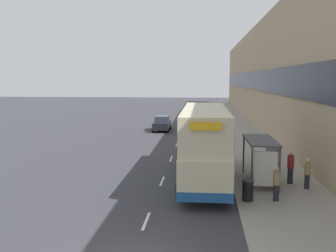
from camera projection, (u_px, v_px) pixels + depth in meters
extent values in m
cube|color=gray|center=(234.00, 124.00, 49.47)|extent=(5.00, 93.00, 0.14)
cube|color=tan|center=(266.00, 75.00, 48.31)|extent=(3.00, 93.00, 12.90)
cube|color=black|center=(254.00, 80.00, 48.53)|extent=(0.12, 89.28, 2.32)
cube|color=silver|center=(146.00, 221.00, 15.86)|extent=(0.12, 2.00, 0.01)
cube|color=silver|center=(162.00, 181.00, 22.05)|extent=(0.12, 2.00, 0.01)
cube|color=silver|center=(171.00, 159.00, 28.25)|extent=(0.12, 2.00, 0.01)
cube|color=silver|center=(177.00, 144.00, 34.45)|extent=(0.12, 2.00, 0.01)
cube|color=silver|center=(181.00, 134.00, 40.65)|extent=(0.12, 2.00, 0.01)
cube|color=silver|center=(184.00, 127.00, 46.84)|extent=(0.12, 2.00, 0.01)
cube|color=silver|center=(186.00, 121.00, 53.04)|extent=(0.12, 2.00, 0.01)
cube|color=silver|center=(188.00, 117.00, 59.24)|extent=(0.12, 2.00, 0.01)
cube|color=silver|center=(189.00, 113.00, 65.44)|extent=(0.12, 2.00, 0.01)
cube|color=#4C4C51|center=(261.00, 140.00, 21.03)|extent=(1.60, 4.20, 0.08)
cylinder|color=#4C4C51|center=(252.00, 170.00, 19.27)|extent=(0.10, 0.10, 2.40)
cylinder|color=#4C4C51|center=(244.00, 154.00, 23.22)|extent=(0.10, 0.10, 2.40)
cylinder|color=#4C4C51|center=(280.00, 170.00, 19.14)|extent=(0.10, 0.10, 2.40)
cylinder|color=#4C4C51|center=(267.00, 155.00, 23.10)|extent=(0.10, 0.10, 2.40)
cube|color=#99A8B2|center=(272.00, 160.00, 21.11)|extent=(0.04, 3.68, 1.92)
cube|color=white|center=(266.00, 169.00, 19.26)|extent=(1.19, 0.10, 1.82)
cube|color=maroon|center=(264.00, 175.00, 21.26)|extent=(0.36, 2.80, 0.08)
cube|color=beige|center=(204.00, 157.00, 22.01)|extent=(2.55, 10.96, 1.85)
cube|color=beige|center=(205.00, 125.00, 21.77)|extent=(2.50, 10.63, 1.95)
cube|color=#1E518C|center=(204.00, 169.00, 22.10)|extent=(2.58, 11.02, 0.45)
cube|color=#2D3847|center=(205.00, 151.00, 21.96)|extent=(2.58, 10.30, 0.81)
cube|color=#2D3847|center=(205.00, 127.00, 21.78)|extent=(2.55, 10.30, 0.94)
cube|color=yellow|center=(206.00, 126.00, 16.30)|extent=(1.40, 0.08, 0.36)
cylinder|color=black|center=(186.00, 159.00, 25.92)|extent=(0.30, 1.00, 1.00)
cylinder|color=black|center=(223.00, 159.00, 25.69)|extent=(0.30, 1.00, 1.00)
cylinder|color=black|center=(179.00, 188.00, 18.88)|extent=(0.30, 1.00, 1.00)
cylinder|color=black|center=(230.00, 190.00, 18.65)|extent=(0.30, 1.00, 1.00)
cube|color=black|center=(162.00, 125.00, 43.41)|extent=(1.73, 4.33, 0.78)
cube|color=#2D3847|center=(162.00, 119.00, 43.53)|extent=(1.52, 2.08, 0.64)
cylinder|color=black|center=(168.00, 130.00, 42.05)|extent=(0.20, 0.60, 0.60)
cylinder|color=black|center=(153.00, 130.00, 42.21)|extent=(0.20, 0.60, 0.60)
cylinder|color=black|center=(170.00, 127.00, 44.70)|extent=(0.20, 0.60, 0.60)
cylinder|color=black|center=(156.00, 127.00, 44.86)|extent=(0.20, 0.60, 0.60)
cylinder|color=#23232D|center=(276.00, 193.00, 18.01)|extent=(0.27, 0.27, 0.80)
cylinder|color=#997F51|center=(277.00, 178.00, 17.92)|extent=(0.33, 0.33, 0.67)
sphere|color=tan|center=(277.00, 169.00, 17.87)|extent=(0.22, 0.22, 0.22)
cylinder|color=#23232D|center=(307.00, 181.00, 20.04)|extent=(0.27, 0.27, 0.78)
cylinder|color=#997F51|center=(308.00, 168.00, 19.95)|extent=(0.32, 0.32, 0.65)
sphere|color=tan|center=(308.00, 161.00, 19.90)|extent=(0.21, 0.21, 0.21)
cylinder|color=#23232D|center=(290.00, 176.00, 21.02)|extent=(0.30, 0.30, 0.88)
cylinder|color=maroon|center=(291.00, 162.00, 20.92)|extent=(0.37, 0.37, 0.74)
sphere|color=tan|center=(291.00, 153.00, 20.86)|extent=(0.24, 0.24, 0.24)
cylinder|color=#23232D|center=(276.00, 180.00, 20.42)|extent=(0.27, 0.27, 0.79)
cylinder|color=#997F51|center=(276.00, 167.00, 20.33)|extent=(0.33, 0.33, 0.65)
sphere|color=tan|center=(277.00, 159.00, 20.28)|extent=(0.21, 0.21, 0.21)
cylinder|color=black|center=(248.00, 191.00, 18.04)|extent=(0.52, 0.52, 0.95)
cylinder|color=#2D2D33|center=(248.00, 180.00, 17.98)|extent=(0.55, 0.55, 0.10)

